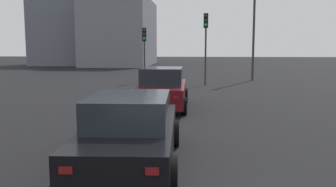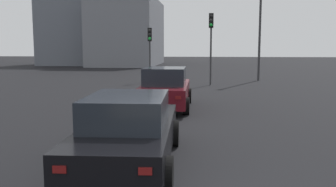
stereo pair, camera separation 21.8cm
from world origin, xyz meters
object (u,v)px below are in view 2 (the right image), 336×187
at_px(car_maroon_right_lead, 165,89).
at_px(traffic_light_near_left, 211,34).
at_px(car_black_right_second, 129,131).
at_px(street_lamp_kerbside, 261,8).
at_px(traffic_light_near_right, 150,43).

bearing_deg(car_maroon_right_lead, traffic_light_near_left, -12.94).
distance_m(car_black_right_second, street_lamp_kerbside, 20.72).
bearing_deg(street_lamp_kerbside, traffic_light_near_left, 135.30).
relative_size(traffic_light_near_left, traffic_light_near_right, 1.22).
height_order(car_black_right_second, traffic_light_near_right, traffic_light_near_right).
height_order(car_maroon_right_lead, traffic_light_near_right, traffic_light_near_right).
xyz_separation_m(car_black_right_second, traffic_light_near_left, (15.98, -1.92, 2.49)).
xyz_separation_m(car_maroon_right_lead, traffic_light_near_right, (10.52, 2.19, 1.89)).
relative_size(car_maroon_right_lead, traffic_light_near_left, 1.01).
height_order(traffic_light_near_right, street_lamp_kerbside, street_lamp_kerbside).
distance_m(car_black_right_second, traffic_light_near_right, 17.85).
bearing_deg(car_black_right_second, traffic_light_near_right, 4.91).
height_order(car_black_right_second, traffic_light_near_left, traffic_light_near_left).
distance_m(car_black_right_second, traffic_light_near_left, 16.28).
xyz_separation_m(car_black_right_second, traffic_light_near_right, (17.61, 2.19, 1.94)).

